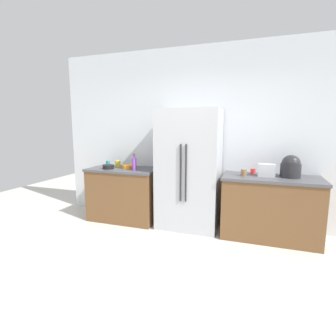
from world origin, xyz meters
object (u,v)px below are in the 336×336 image
object	(u,v)px
cup_b	(108,164)
cup_c	(118,164)
bottle_a	(134,164)
cup_a	(253,171)
toaster	(267,170)
bowl_b	(108,167)
cup_d	(244,173)
bowl_a	(128,167)
rice_cooker	(291,167)
refrigerator	(189,170)

from	to	relation	value
cup_b	cup_c	world-z (taller)	cup_c
cup_b	bottle_a	bearing A→B (deg)	-17.02
cup_b	cup_a	bearing A→B (deg)	3.41
cup_c	cup_a	bearing A→B (deg)	1.96
toaster	bowl_b	xyz separation A→B (m)	(-2.49, -0.16, -0.06)
cup_d	bowl_a	xyz separation A→B (m)	(-1.88, 0.05, -0.02)
toaster	bottle_a	distance (m)	2.02
cup_b	bowl_b	xyz separation A→B (m)	(0.12, -0.19, -0.02)
toaster	bowl_a	world-z (taller)	toaster
cup_c	bowl_b	xyz separation A→B (m)	(-0.04, -0.25, -0.02)
toaster	rice_cooker	size ratio (longest dim) A/B	0.74
refrigerator	bowl_b	world-z (taller)	refrigerator
bottle_a	cup_d	world-z (taller)	bottle_a
rice_cooker	bottle_a	bearing A→B (deg)	-175.28
refrigerator	cup_c	world-z (taller)	refrigerator
refrigerator	rice_cooker	xyz separation A→B (m)	(1.45, 0.04, 0.11)
rice_cooker	cup_a	xyz separation A→B (m)	(-0.50, 0.14, -0.11)
rice_cooker	cup_a	distance (m)	0.53
bowl_a	bottle_a	bearing A→B (deg)	-33.51
refrigerator	cup_b	bearing A→B (deg)	178.79
bottle_a	bowl_a	bearing A→B (deg)	146.49
bottle_a	cup_b	size ratio (longest dim) A/B	2.51
toaster	cup_a	bearing A→B (deg)	136.59
rice_cooker	cup_c	bearing A→B (deg)	178.77
bottle_a	refrigerator	bearing A→B (deg)	9.97
toaster	cup_c	distance (m)	2.46
cup_a	refrigerator	bearing A→B (deg)	-169.58
toaster	bottle_a	world-z (taller)	bottle_a
toaster	cup_a	size ratio (longest dim) A/B	3.12
toaster	refrigerator	bearing A→B (deg)	-179.93
bowl_a	toaster	bearing A→B (deg)	0.93
rice_cooker	cup_d	distance (m)	0.64
toaster	bottle_a	xyz separation A→B (m)	(-2.01, -0.15, 0.02)
cup_a	cup_b	size ratio (longest dim) A/B	0.70
cup_b	bowl_b	size ratio (longest dim) A/B	0.56
rice_cooker	cup_a	bearing A→B (deg)	164.62
bowl_a	refrigerator	bearing A→B (deg)	1.87
cup_b	bowl_b	bearing A→B (deg)	-57.68
cup_a	bowl_a	size ratio (longest dim) A/B	0.39
refrigerator	cup_b	size ratio (longest dim) A/B	17.52
bowl_a	cup_d	bearing A→B (deg)	-1.56
refrigerator	bowl_a	distance (m)	1.05
bowl_a	bowl_b	xyz separation A→B (m)	(-0.30, -0.12, 0.00)
refrigerator	rice_cooker	bearing A→B (deg)	1.53
cup_d	bowl_b	size ratio (longest dim) A/B	0.52
cup_c	bowl_b	world-z (taller)	cup_c
cup_c	cup_d	bearing A→B (deg)	-4.89
toaster	bowl_b	size ratio (longest dim) A/B	1.23
refrigerator	cup_a	distance (m)	0.97
cup_c	cup_d	world-z (taller)	cup_c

